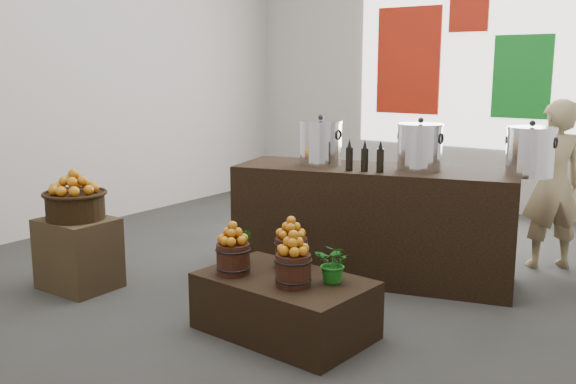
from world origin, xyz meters
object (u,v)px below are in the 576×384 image
Objects in this scene: display_table at (284,305)px; shopper at (552,185)px; counter at (373,223)px; crate at (79,253)px; stock_pot_left at (321,144)px; stock_pot_center at (420,148)px; stock_pot_right at (530,153)px; wicker_basket at (75,206)px.

shopper is at bearing 71.67° from display_table.
display_table is 0.49× the size of counter.
crate is 2.25m from stock_pot_left.
stock_pot_center is 0.86m from stock_pot_right.
stock_pot_left is (1.38, 1.55, 0.46)m from wicker_basket.
stock_pot_right is at bearing 15.42° from stock_pot_left.
wicker_basket is at bearing 3.43° from shopper.
display_table is at bearing -66.97° from stock_pot_left.
shopper reaches higher than crate.
crate is at bearing -168.92° from display_table.
wicker_basket is at bearing -168.92° from display_table.
crate is at bearing 0.00° from wicker_basket.
counter is 0.77m from stock_pot_center.
wicker_basket is 2.87m from stock_pot_center.
display_table is 3.16× the size of stock_pot_center.
stock_pot_right is (1.66, 0.46, 0.00)m from stock_pot_left.
crate is at bearing -153.04° from counter.
wicker_basket is 2.01m from display_table.
shopper is at bearing 43.36° from crate.
wicker_basket is (0.00, 0.00, 0.40)m from crate.
display_table is 0.75× the size of shopper.
shopper is at bearing 29.41° from counter.
wicker_basket is 1.29× the size of stock_pot_left.
crate is 1.95m from display_table.
stock_pot_center is (0.27, 1.55, 0.95)m from display_table.
crate is 3.74m from stock_pot_right.
crate is at bearing 3.43° from shopper.
stock_pot_right is 0.24× the size of shopper.
stock_pot_center is at bearing 38.93° from crate.
stock_pot_left is at bearing -164.58° from stock_pot_center.
display_table is at bearing -99.85° from stock_pot_center.
counter is 1.54× the size of shopper.
stock_pot_right is (3.04, 2.01, 0.86)m from crate.
wicker_basket is 2.50m from counter.
display_table is 1.84m from stock_pot_center.
counter is (-0.09, 1.45, 0.28)m from display_table.
counter is (1.84, 1.68, 0.19)m from crate.
display_table is 1.48m from counter.
stock_pot_center is at bearing 38.93° from wicker_basket.
stock_pot_center is at bearing 12.76° from shopper.
stock_pot_center is at bearing 0.00° from counter.
display_table is 3.16× the size of stock_pot_right.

